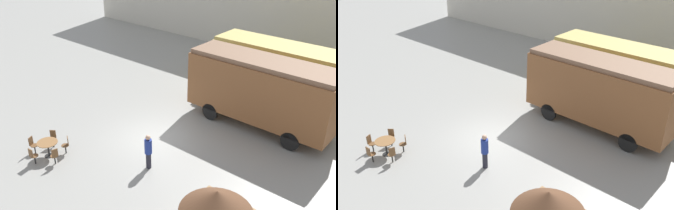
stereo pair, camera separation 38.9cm
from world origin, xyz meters
The scene contains 11 objects.
ground_plane centered at (0.00, 0.00, 0.00)m, with size 80.00×80.00×0.00m, color gray.
backdrop_wall centered at (0.00, 15.66, 4.50)m, with size 44.00×0.15×9.00m.
passenger_coach_vintage centered at (3.00, 8.58, 2.04)m, with size 8.99×2.64×3.50m.
passenger_coach_wooden centered at (3.48, 4.72, 2.21)m, with size 7.88×2.40×3.84m.
cafe_table_near centered at (-2.60, -4.42, 0.63)m, with size 0.97×0.97×0.77m.
cafe_chair_0 centered at (-1.77, -4.62, 0.51)m, with size 0.38×0.36×0.87m.
cafe_chair_1 centered at (-2.16, -3.69, 0.51)m, with size 0.39×0.40×0.87m.
cafe_chair_2 centered at (-3.16, -3.78, 0.51)m, with size 0.40×0.41×0.87m.
cafe_chair_3 centered at (-3.39, -4.76, 0.51)m, with size 0.40×0.38×0.87m.
cafe_chair_4 centered at (-2.53, -5.28, 0.51)m, with size 0.36×0.36×0.87m.
visitor_person centered at (1.64, -1.97, 0.93)m, with size 0.34×0.34×1.71m.
Camera 2 is at (11.75, -11.71, 10.29)m, focal length 40.00 mm.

